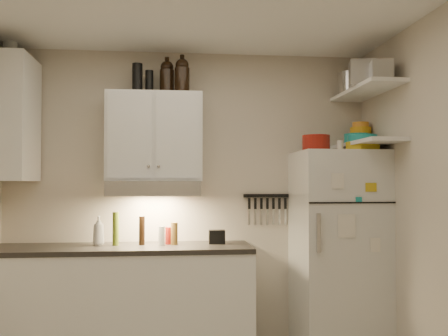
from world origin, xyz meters
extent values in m
cube|color=beige|center=(0.00, 1.51, 1.30)|extent=(3.20, 0.02, 2.60)
cube|color=white|center=(-0.55, 1.20, 0.44)|extent=(2.10, 0.60, 0.88)
cube|color=#2A2724|center=(-0.55, 1.20, 0.90)|extent=(2.10, 0.62, 0.04)
cube|color=white|center=(-0.30, 1.33, 1.83)|extent=(0.80, 0.33, 0.75)
cube|color=white|center=(-1.44, 1.20, 1.95)|extent=(0.33, 0.55, 1.00)
cube|color=silver|center=(-0.30, 1.27, 1.39)|extent=(0.76, 0.46, 0.12)
cube|color=silver|center=(1.25, 1.16, 0.85)|extent=(0.70, 0.68, 1.70)
cube|color=white|center=(1.45, 1.02, 2.20)|extent=(0.30, 0.95, 0.03)
cube|color=white|center=(1.45, 1.02, 1.76)|extent=(0.30, 0.95, 0.03)
cube|color=black|center=(0.70, 1.49, 1.32)|extent=(0.42, 0.02, 0.03)
cylinder|color=maroon|center=(1.05, 1.13, 1.77)|extent=(0.24, 0.24, 0.13)
cube|color=gold|center=(1.39, 0.97, 1.74)|extent=(0.22, 0.25, 0.07)
cylinder|color=silver|center=(1.24, 1.06, 1.74)|extent=(0.07, 0.07, 0.09)
cylinder|color=silver|center=(1.45, 1.29, 2.31)|extent=(0.29, 0.29, 0.19)
cube|color=#AAAAAD|center=(1.38, 0.91, 2.32)|extent=(0.24, 0.23, 0.20)
cube|color=#AAAAAD|center=(1.45, 0.71, 2.29)|extent=(0.19, 0.19, 0.16)
cylinder|color=teal|center=(1.48, 1.29, 1.82)|extent=(0.23, 0.23, 0.09)
cylinder|color=orange|center=(1.50, 1.27, 1.89)|extent=(0.18, 0.18, 0.06)
cylinder|color=orange|center=(1.50, 1.27, 1.95)|extent=(0.14, 0.14, 0.05)
cylinder|color=teal|center=(1.44, 1.09, 1.81)|extent=(0.26, 0.26, 0.06)
cylinder|color=black|center=(-0.35, 1.36, 2.30)|extent=(0.09, 0.09, 0.20)
cylinder|color=black|center=(-0.45, 1.33, 2.33)|extent=(0.11, 0.11, 0.25)
cylinder|color=silver|center=(-1.49, 1.32, 2.53)|extent=(0.13, 0.13, 0.16)
imported|color=white|center=(-0.75, 1.27, 1.05)|extent=(0.11, 0.11, 0.27)
cylinder|color=brown|center=(-0.13, 1.24, 1.01)|extent=(0.06, 0.06, 0.18)
cylinder|color=#536719|center=(-0.61, 1.24, 1.06)|extent=(0.07, 0.07, 0.27)
cylinder|color=black|center=(-0.40, 1.25, 1.04)|extent=(0.05, 0.05, 0.24)
cylinder|color=silver|center=(-0.23, 1.21, 1.00)|extent=(0.06, 0.06, 0.16)
cylinder|color=maroon|center=(-0.17, 1.29, 0.99)|extent=(0.09, 0.09, 0.14)
cube|color=black|center=(0.23, 1.27, 0.98)|extent=(0.14, 0.10, 0.12)
camera|label=1|loc=(-0.17, -2.94, 1.43)|focal=40.00mm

